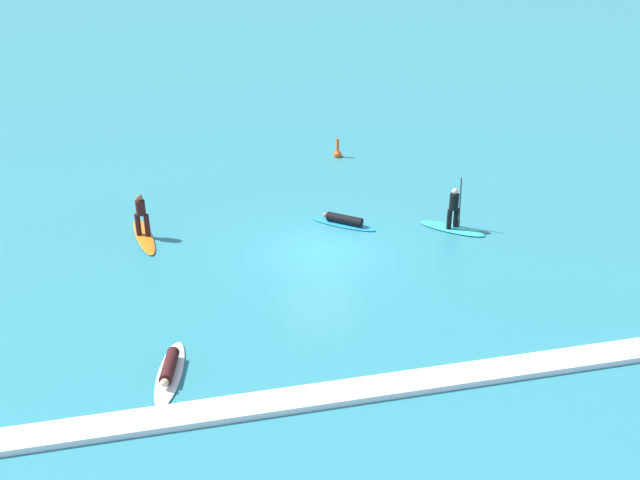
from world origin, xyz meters
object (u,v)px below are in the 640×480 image
at_px(surfer_on_teal_board, 453,219).
at_px(surfer_on_blue_board, 344,221).
at_px(surfer_on_orange_board, 143,227).
at_px(surfer_on_white_board, 170,370).
at_px(marker_buoy, 338,153).

bearing_deg(surfer_on_teal_board, surfer_on_blue_board, -156.96).
relative_size(surfer_on_blue_board, surfer_on_teal_board, 1.02).
xyz_separation_m(surfer_on_orange_board, surfer_on_teal_board, (11.61, -1.93, 0.02)).
bearing_deg(surfer_on_blue_board, surfer_on_white_board, 87.27).
height_order(surfer_on_blue_board, surfer_on_teal_board, surfer_on_teal_board).
distance_m(surfer_on_white_board, marker_buoy, 17.63).
distance_m(surfer_on_blue_board, marker_buoy, 7.42).
xyz_separation_m(surfer_on_teal_board, marker_buoy, (-2.43, 8.57, -0.30)).
distance_m(surfer_on_blue_board, surfer_on_teal_board, 4.20).
bearing_deg(surfer_on_white_board, marker_buoy, 163.06).
bearing_deg(surfer_on_orange_board, surfer_on_teal_board, -108.42).
relative_size(surfer_on_white_board, marker_buoy, 3.04).
bearing_deg(surfer_on_orange_board, surfer_on_blue_board, -103.62).
distance_m(surfer_on_blue_board, surfer_on_white_board, 10.77).
bearing_deg(surfer_on_teal_board, marker_buoy, 147.09).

